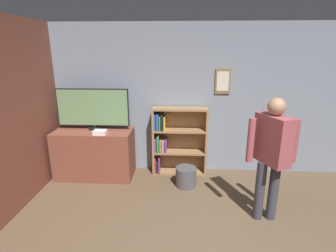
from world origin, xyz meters
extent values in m
cube|color=gray|center=(0.00, 2.83, 1.35)|extent=(7.06, 0.06, 2.70)
cube|color=olive|center=(0.50, 2.78, 1.71)|extent=(0.26, 0.02, 0.44)
cube|color=beige|center=(0.50, 2.77, 1.71)|extent=(0.21, 0.01, 0.34)
cube|color=brown|center=(-2.56, 1.40, 1.35)|extent=(0.06, 4.40, 2.70)
cube|color=brown|center=(-1.77, 2.44, 0.44)|extent=(1.36, 0.62, 0.87)
cylinder|color=black|center=(-1.77, 2.53, 0.89)|extent=(0.22, 0.22, 0.03)
cylinder|color=black|center=(-1.77, 2.53, 0.93)|extent=(0.06, 0.06, 0.05)
cube|color=black|center=(-1.77, 2.53, 1.27)|extent=(1.27, 0.04, 0.67)
cube|color=#6B9360|center=(-1.77, 2.51, 1.27)|extent=(1.24, 0.01, 0.63)
cube|color=white|center=(-1.58, 2.24, 0.91)|extent=(0.21, 0.16, 0.07)
cube|color=#997047|center=(-0.72, 2.64, 0.63)|extent=(0.04, 0.28, 1.25)
cube|color=#997047|center=(0.23, 2.64, 0.63)|extent=(0.04, 0.28, 1.25)
cube|color=#997047|center=(-0.24, 2.77, 0.63)|extent=(0.99, 0.01, 1.25)
cube|color=#997047|center=(-0.24, 2.64, 0.02)|extent=(0.92, 0.28, 0.04)
cube|color=#997047|center=(-0.24, 2.64, 0.42)|extent=(0.92, 0.28, 0.04)
cube|color=#997047|center=(-0.24, 2.64, 0.83)|extent=(0.92, 0.28, 0.04)
cube|color=#997047|center=(-0.24, 2.64, 1.23)|extent=(0.92, 0.28, 0.04)
cube|color=red|center=(-0.69, 2.62, 0.15)|extent=(0.02, 0.25, 0.27)
cube|color=#232328|center=(-0.66, 2.60, 0.12)|extent=(0.03, 0.20, 0.21)
cube|color=#7A3889|center=(-0.62, 2.61, 0.17)|extent=(0.03, 0.22, 0.30)
cube|color=#7A3889|center=(-0.68, 2.62, 0.55)|extent=(0.03, 0.24, 0.24)
cube|color=#338447|center=(-0.63, 2.62, 0.59)|extent=(0.04, 0.24, 0.30)
cube|color=#99663D|center=(-0.58, 2.63, 0.55)|extent=(0.04, 0.26, 0.22)
cube|color=beige|center=(-0.54, 2.62, 0.54)|extent=(0.02, 0.24, 0.21)
cube|color=#7A3889|center=(-0.49, 2.62, 0.55)|extent=(0.04, 0.25, 0.23)
cube|color=#2D569E|center=(-0.69, 2.62, 1.00)|extent=(0.03, 0.24, 0.29)
cube|color=#2D569E|center=(-0.64, 2.63, 1.00)|extent=(0.04, 0.26, 0.29)
cube|color=#338447|center=(-0.60, 2.62, 0.98)|extent=(0.03, 0.25, 0.25)
cube|color=#232328|center=(-0.56, 2.62, 1.00)|extent=(0.02, 0.23, 0.28)
cube|color=gold|center=(-0.51, 2.63, 0.97)|extent=(0.03, 0.26, 0.24)
cylinder|color=#383842|center=(0.85, 1.31, 0.42)|extent=(0.13, 0.13, 0.84)
cylinder|color=#383842|center=(1.03, 1.31, 0.42)|extent=(0.13, 0.13, 0.84)
cube|color=#99474C|center=(0.94, 1.31, 1.15)|extent=(0.40, 0.54, 0.63)
sphere|color=#9E7556|center=(0.94, 1.31, 1.58)|extent=(0.22, 0.22, 0.22)
cylinder|color=#99474C|center=(1.22, 1.31, 1.14)|extent=(0.09, 0.09, 0.58)
cylinder|color=#99474C|center=(0.67, 1.31, 1.14)|extent=(0.09, 0.09, 0.58)
cylinder|color=#4C4C51|center=(-0.12, 2.14, 0.17)|extent=(0.35, 0.35, 0.33)
camera|label=1|loc=(-0.22, -1.89, 2.27)|focal=28.00mm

